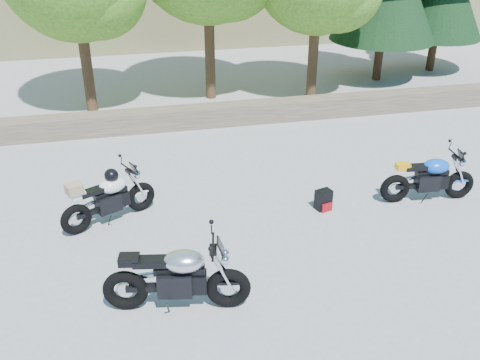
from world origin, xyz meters
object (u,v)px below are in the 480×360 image
white_bike (108,197)px  backpack (324,200)px  silver_bike (177,278)px  blue_bike (429,179)px

white_bike → backpack: bearing=-32.6°
silver_bike → blue_bike: (4.90, 2.00, -0.05)m
backpack → white_bike: bearing=157.9°
blue_bike → silver_bike: bearing=-152.5°
silver_bike → backpack: (2.89, 2.10, -0.31)m
silver_bike → blue_bike: 5.30m
silver_bike → blue_bike: bearing=32.8°
silver_bike → backpack: bearing=46.6°
silver_bike → backpack: 3.58m
blue_bike → backpack: 2.03m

